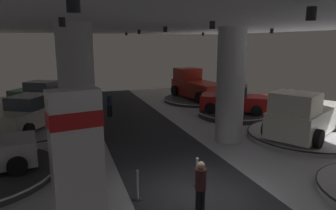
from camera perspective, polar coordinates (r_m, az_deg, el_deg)
The scene contains 19 objects.
ground at distance 10.32m, azimuth 6.40°, elevation -16.70°, with size 24.00×44.00×0.06m.
ceiling_with_spotlights at distance 9.09m, azimuth 7.24°, elevation 15.89°, with size 24.00×44.00×0.39m.
column_right at distance 15.22m, azimuth 11.43°, elevation 3.53°, with size 1.35×1.35×5.50m.
column_left at distance 11.11m, azimuth -16.29°, elevation 0.24°, with size 1.21×1.21×5.50m.
brand_sign_pylon at distance 7.37m, azimuth -16.30°, elevation -11.71°, with size 1.36×0.85×3.88m.
display_platform_far_right at distance 20.72m, azimuth 11.98°, elevation -1.53°, with size 4.64×4.64×0.33m.
display_car_far_right at distance 20.53m, azimuth 12.00°, elevation 0.96°, with size 4.48×3.85×1.71m.
display_platform_deep_right at distance 25.46m, azimuth 5.58°, elevation 1.07°, with size 5.68×5.68×0.26m.
pickup_truck_deep_right at distance 25.55m, azimuth 5.23°, elevation 3.50°, with size 3.33×5.57×2.30m.
display_platform_deep_left at distance 24.45m, azimuth -22.40°, elevation -0.20°, with size 5.75×5.75×0.29m.
display_car_deep_left at distance 24.27m, azimuth -22.50°, elevation 1.86°, with size 4.51×3.76×1.71m.
display_platform_far_left at distance 17.91m, azimuth -24.19°, elevation -4.38°, with size 5.32×5.32×0.38m.
display_car_far_left at distance 17.71m, azimuth -24.39°, elevation -1.44°, with size 3.67×4.54×1.71m.
display_platform_mid_right at distance 17.22m, azimuth 23.91°, elevation -5.17°, with size 5.68×5.68×0.27m.
pickup_truck_mid_right at distance 16.66m, azimuth 23.85°, elevation -1.95°, with size 5.66×4.49×2.30m.
visitor_walking_near at distance 9.06m, azimuth 6.04°, elevation -14.35°, with size 0.32×0.32×1.59m.
visitor_walking_far at distance 20.30m, azimuth -10.76°, elevation 0.33°, with size 0.32×0.32×1.59m.
stanchion_a at distance 9.99m, azimuth -5.62°, elevation -15.14°, with size 0.28×0.28×1.01m.
stanchion_b at distance 10.89m, azimuth 5.36°, elevation -12.74°, with size 0.28×0.28×1.01m.
Camera 1 is at (-3.96, -8.16, 4.90)m, focal length 33.02 mm.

